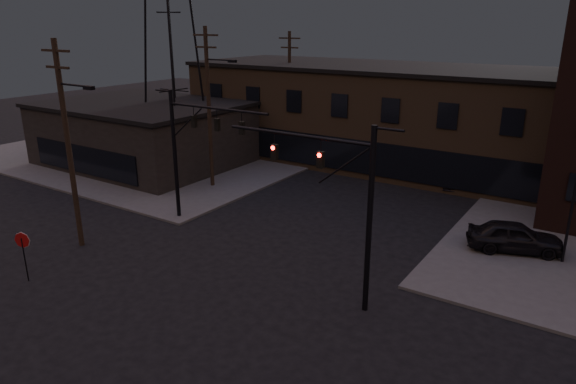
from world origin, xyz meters
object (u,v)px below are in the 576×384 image
object	(u,v)px
traffic_signal_near	(345,196)
traffic_signal_far	(189,142)
stop_sign	(23,245)
parked_car_lot_a	(515,237)
car_crossing	(458,178)

from	to	relation	value
traffic_signal_near	traffic_signal_far	world-z (taller)	same
stop_sign	parked_car_lot_a	world-z (taller)	stop_sign
parked_car_lot_a	car_crossing	world-z (taller)	parked_car_lot_a
car_crossing	traffic_signal_far	bearing A→B (deg)	-133.99
parked_car_lot_a	car_crossing	distance (m)	11.66
traffic_signal_near	car_crossing	xyz separation A→B (m)	(-0.54, 19.62, -4.22)
parked_car_lot_a	car_crossing	size ratio (longest dim) A/B	1.10
traffic_signal_far	car_crossing	world-z (taller)	traffic_signal_far
car_crossing	parked_car_lot_a	bearing A→B (deg)	-68.48
car_crossing	traffic_signal_near	bearing A→B (deg)	-96.83
traffic_signal_far	parked_car_lot_a	distance (m)	18.81
traffic_signal_near	parked_car_lot_a	xyz separation A→B (m)	(5.28, 9.52, -3.97)
traffic_signal_near	stop_sign	size ratio (longest dim) A/B	3.23
traffic_signal_near	car_crossing	distance (m)	20.08
parked_car_lot_a	car_crossing	xyz separation A→B (m)	(-5.82, 10.10, -0.25)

